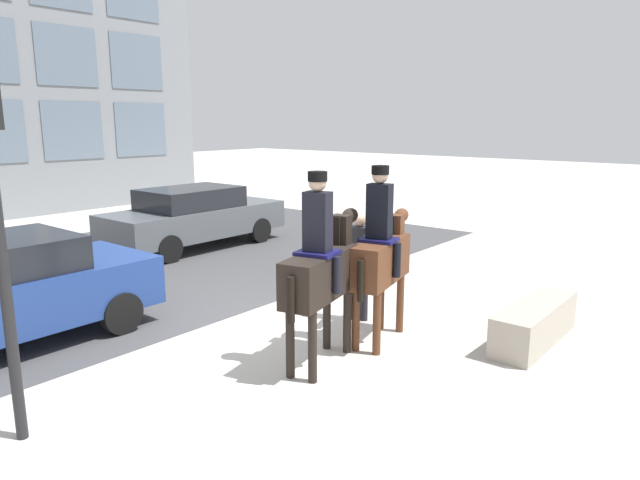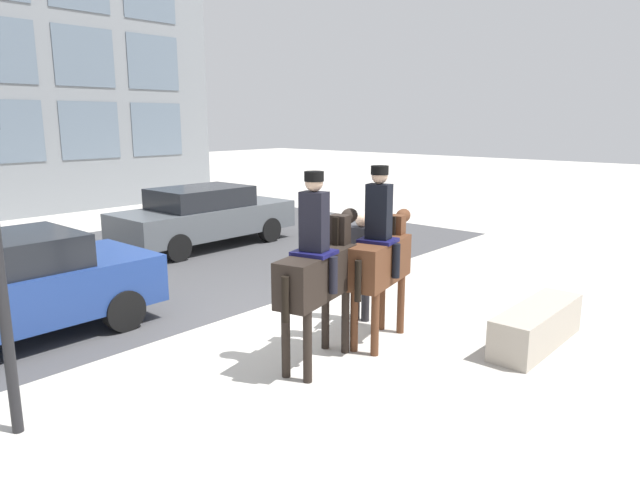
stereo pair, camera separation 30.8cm
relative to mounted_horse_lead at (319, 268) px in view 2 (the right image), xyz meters
The scene contains 8 objects.
ground_plane 2.23m from the mounted_horse_lead, 72.95° to the left, with size 80.00×80.00×0.00m, color beige.
road_surface 6.64m from the mounted_horse_lead, 85.30° to the left, with size 18.05×8.50×0.01m.
mounted_horse_lead is the anchor object (origin of this frame).
mounted_horse_companion 1.16m from the mounted_horse_lead, ahead, with size 1.78×0.72×2.53m.
pedestrian_bystander 1.76m from the mounted_horse_lead, 19.13° to the left, with size 0.79×0.65×1.71m.
street_car_near_lane 4.50m from the mounted_horse_lead, 121.17° to the left, with size 3.95×1.90×1.54m.
street_car_far_lane 7.64m from the mounted_horse_lead, 63.69° to the left, with size 4.58×1.87×1.50m.
planter_ledge 3.29m from the mounted_horse_lead, 37.52° to the right, with size 2.03×0.56×0.57m.
Camera 2 is at (-5.76, -6.39, 3.13)m, focal length 32.00 mm.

